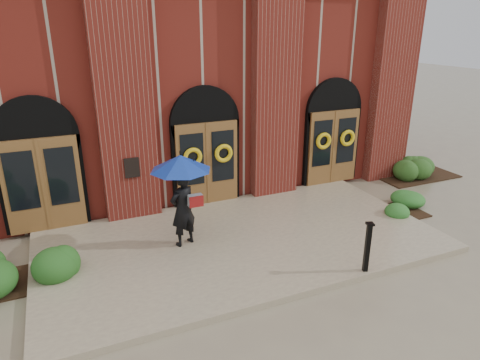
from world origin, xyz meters
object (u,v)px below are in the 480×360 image
man_with_umbrella (182,183)px  hedge_wall_left (16,268)px  hedge_wall_right (420,168)px  metal_post (368,246)px

man_with_umbrella → hedge_wall_left: (-3.77, 0.04, -1.40)m
man_with_umbrella → hedge_wall_right: (9.43, 1.67, -1.42)m
metal_post → hedge_wall_right: size_ratio=0.43×
hedge_wall_right → hedge_wall_left: bearing=-173.0°
hedge_wall_left → hedge_wall_right: (13.20, 1.63, -0.02)m
metal_post → hedge_wall_right: 7.58m
metal_post → hedge_wall_left: size_ratio=0.41×
man_with_umbrella → hedge_wall_left: 4.02m
hedge_wall_right → man_with_umbrella: bearing=-170.0°
hedge_wall_left → metal_post: bearing=-21.9°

